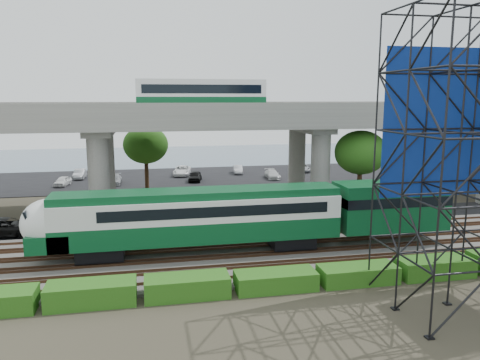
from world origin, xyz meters
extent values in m
plane|color=#474233|center=(0.00, 0.00, 0.00)|extent=(140.00, 140.00, 0.00)
cube|color=slate|center=(0.00, 2.00, 0.10)|extent=(90.00, 12.00, 0.20)
cube|color=black|center=(0.00, 10.50, 0.04)|extent=(90.00, 5.00, 0.08)
cube|color=black|center=(0.00, 34.00, 0.04)|extent=(90.00, 18.00, 0.08)
cube|color=#456172|center=(0.00, 56.00, 0.01)|extent=(140.00, 40.00, 0.03)
cube|color=#472D1E|center=(0.00, -2.72, 0.28)|extent=(90.00, 0.08, 0.16)
cube|color=#472D1E|center=(0.00, -1.28, 0.28)|extent=(90.00, 0.08, 0.16)
cube|color=#472D1E|center=(0.00, -0.72, 0.28)|extent=(90.00, 0.08, 0.16)
cube|color=#472D1E|center=(0.00, 0.72, 0.28)|extent=(90.00, 0.08, 0.16)
cube|color=#472D1E|center=(0.00, 1.28, 0.28)|extent=(90.00, 0.08, 0.16)
cube|color=#472D1E|center=(0.00, 2.72, 0.28)|extent=(90.00, 0.08, 0.16)
cube|color=#472D1E|center=(0.00, 3.28, 0.28)|extent=(90.00, 0.08, 0.16)
cube|color=#472D1E|center=(0.00, 4.72, 0.28)|extent=(90.00, 0.08, 0.16)
cube|color=#472D1E|center=(0.00, 5.28, 0.28)|extent=(90.00, 0.08, 0.16)
cube|color=#472D1E|center=(0.00, 6.72, 0.28)|extent=(90.00, 0.08, 0.16)
cube|color=black|center=(-9.09, 2.00, 0.81)|extent=(3.00, 2.20, 0.90)
cube|color=black|center=(3.91, 2.00, 0.81)|extent=(3.00, 2.20, 0.90)
cube|color=#0A4723|center=(-2.59, 2.00, 1.96)|extent=(19.00, 3.00, 1.40)
cube|color=silver|center=(-2.59, 2.00, 3.41)|extent=(19.00, 3.00, 1.50)
cube|color=#0A4723|center=(-2.59, 2.00, 4.41)|extent=(19.00, 2.60, 0.50)
cube|color=black|center=(-1.59, 2.00, 3.46)|extent=(15.00, 3.06, 0.70)
ellipsoid|color=silver|center=(-12.09, 2.00, 2.86)|extent=(3.60, 3.00, 3.20)
cube|color=#0A4723|center=(-12.09, 2.00, 1.81)|extent=(2.60, 3.00, 1.10)
cube|color=black|center=(-13.19, 2.00, 3.36)|extent=(0.48, 2.00, 1.09)
cube|color=#0A4723|center=(11.41, 2.00, 2.96)|extent=(8.00, 3.00, 3.40)
cube|color=#9E9B93|center=(0.00, 16.00, 8.60)|extent=(80.00, 12.00, 1.20)
cube|color=#9E9B93|center=(0.00, 10.25, 9.75)|extent=(80.00, 0.50, 1.10)
cube|color=#9E9B93|center=(0.00, 21.75, 9.75)|extent=(80.00, 0.50, 1.10)
cylinder|color=#9E9B93|center=(-10.00, 12.50, 4.00)|extent=(1.80, 1.80, 8.00)
cylinder|color=#9E9B93|center=(-10.00, 19.50, 4.00)|extent=(1.80, 1.80, 8.00)
cube|color=#9E9B93|center=(-10.00, 16.00, 7.70)|extent=(2.40, 9.00, 0.60)
cylinder|color=#9E9B93|center=(10.00, 12.50, 4.00)|extent=(1.80, 1.80, 8.00)
cylinder|color=#9E9B93|center=(10.00, 19.50, 4.00)|extent=(1.80, 1.80, 8.00)
cube|color=#9E9B93|center=(10.00, 16.00, 7.70)|extent=(2.40, 9.00, 0.60)
cylinder|color=#9E9B93|center=(28.00, 19.50, 4.00)|extent=(1.80, 1.80, 8.00)
cube|color=#9E9B93|center=(28.00, 16.00, 7.70)|extent=(2.40, 9.00, 0.60)
cube|color=black|center=(-0.70, 16.00, 9.55)|extent=(12.00, 2.50, 0.70)
cube|color=#0A4723|center=(-0.70, 16.00, 10.35)|extent=(12.00, 2.50, 0.90)
cube|color=silver|center=(-0.70, 16.00, 11.45)|extent=(12.00, 2.50, 1.30)
cube|color=black|center=(-0.70, 16.00, 11.50)|extent=(11.00, 2.56, 0.80)
cube|color=silver|center=(-0.70, 16.00, 12.25)|extent=(12.00, 2.40, 0.30)
cube|color=navy|center=(10.82, -4.95, 9.30)|extent=(8.10, 0.08, 8.25)
cube|color=black|center=(10.82, -8.00, 0.04)|extent=(9.36, 6.36, 0.08)
cube|color=#225212|center=(-9.00, -4.30, 0.60)|extent=(4.60, 1.80, 1.20)
cube|color=#225212|center=(-4.00, -4.30, 0.58)|extent=(4.60, 1.80, 1.15)
cube|color=#225212|center=(1.00, -4.30, 0.52)|extent=(4.60, 1.80, 1.03)
cube|color=#225212|center=(6.00, -4.30, 0.51)|extent=(4.60, 1.80, 1.01)
cube|color=#225212|center=(11.00, -4.30, 0.56)|extent=(4.60, 1.80, 1.12)
cylinder|color=#382314|center=(14.00, 12.50, 2.40)|extent=(0.44, 0.44, 4.80)
ellipsoid|color=#225212|center=(14.00, 12.50, 5.60)|extent=(4.94, 4.94, 4.18)
cylinder|color=#382314|center=(-6.00, 24.00, 2.40)|extent=(0.44, 0.44, 4.80)
ellipsoid|color=#225212|center=(-6.00, 24.00, 5.60)|extent=(4.94, 4.94, 4.18)
imported|color=black|center=(-16.81, 9.53, 0.79)|extent=(5.21, 2.51, 1.43)
imported|color=white|center=(-16.14, 31.00, 0.65)|extent=(1.94, 3.52, 1.13)
imported|color=#95979B|center=(-14.77, 36.00, 0.71)|extent=(1.37, 3.82, 1.25)
imported|color=#979A9E|center=(-9.93, 31.00, 0.64)|extent=(1.58, 3.87, 1.12)
imported|color=white|center=(-1.17, 36.00, 0.74)|extent=(2.96, 5.03, 1.31)
imported|color=black|center=(0.11, 31.00, 0.73)|extent=(2.29, 4.05, 1.30)
imported|color=#AEAFB6|center=(6.74, 36.00, 0.65)|extent=(1.64, 3.59, 1.14)
imported|color=silver|center=(10.42, 31.00, 0.65)|extent=(1.80, 3.99, 1.13)
imported|color=#A1A3A8|center=(16.34, 36.00, 0.64)|extent=(2.47, 4.25, 1.11)
camera|label=1|loc=(-5.91, -28.47, 10.71)|focal=35.00mm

